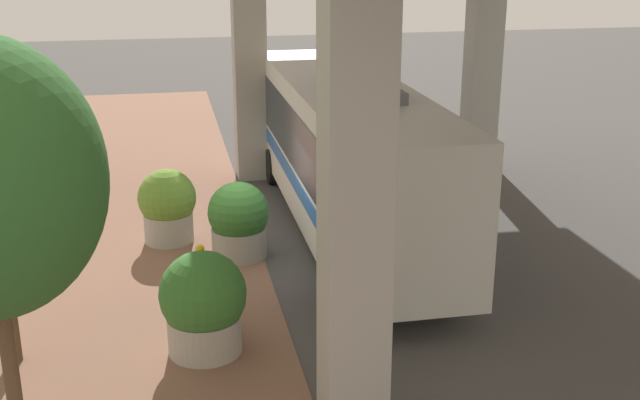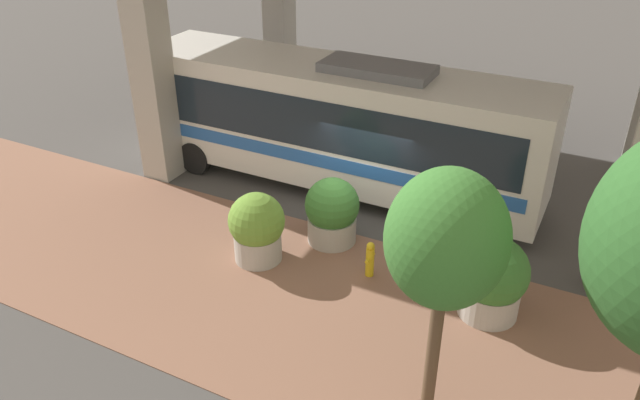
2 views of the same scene
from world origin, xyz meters
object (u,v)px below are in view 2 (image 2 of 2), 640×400
planter_front (492,279)px  street_tree_near (446,241)px  bus (336,119)px  planter_back (332,212)px  planter_middle (257,228)px  fire_hydrant (370,259)px

planter_front → street_tree_near: street_tree_near is taller
bus → planter_back: (-2.70, -1.22, -1.21)m
planter_front → planter_middle: 5.40m
planter_middle → street_tree_near: size_ratio=0.37×
planter_front → planter_back: size_ratio=1.07×
planter_front → planter_middle: planter_front is taller
bus → planter_back: 3.20m
planter_middle → planter_back: 1.94m
planter_middle → planter_back: (1.51, -1.22, -0.04)m
bus → planter_middle: bearing=-179.9°
planter_middle → bus: bearing=0.1°
planter_back → street_tree_near: street_tree_near is taller
fire_hydrant → planter_front: size_ratio=0.50×
planter_front → planter_back: bearing=76.3°
bus → planter_back: bearing=-155.7°
fire_hydrant → planter_middle: 2.73m
planter_front → street_tree_near: (-3.15, 0.29, 2.69)m
street_tree_near → fire_hydrant: bearing=37.3°
bus → fire_hydrant: 4.76m
street_tree_near → planter_back: bearing=43.0°
planter_front → street_tree_near: size_ratio=0.38×
bus → planter_front: (-3.71, -5.38, -1.15)m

